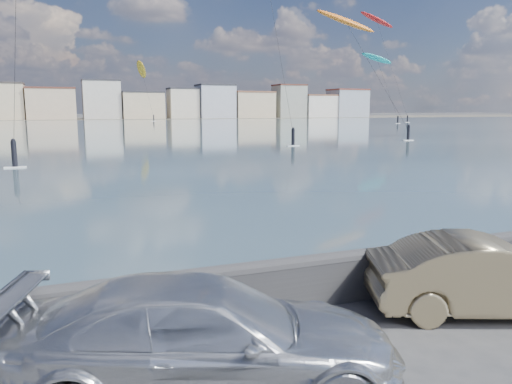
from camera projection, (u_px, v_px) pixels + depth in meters
The scene contains 10 objects.
bay_water at pixel (79, 130), 91.32m from camera, with size 500.00×177.00×0.00m, color #324F5A.
far_shore_strip at pixel (70, 118), 191.14m from camera, with size 500.00×60.00×0.00m, color #4C473D.
seawall at pixel (232, 289), 9.53m from camera, with size 400.00×0.36×1.08m.
far_buildings at pixel (73, 102), 177.73m from camera, with size 240.79×13.26×14.60m.
car_silver at pixel (205, 338), 7.01m from camera, with size 2.27×5.57×1.62m, color silver.
car_champagne at pixel (488, 276), 9.74m from camera, with size 1.60×4.60×1.52m, color tan.
kitesurfer_11 at pixel (377, 21), 145.77m from camera, with size 9.97×16.92×32.52m.
kitesurfer_12 at pixel (142, 70), 155.30m from camera, with size 5.18×12.11×18.79m.
kitesurfer_14 at pixel (377, 59), 133.30m from camera, with size 8.59×10.33×19.18m.
kitesurfer_15 at pixel (346, 22), 71.97m from camera, with size 9.18×17.21×18.59m.
Camera 1 is at (-2.84, -5.95, 4.00)m, focal length 35.00 mm.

